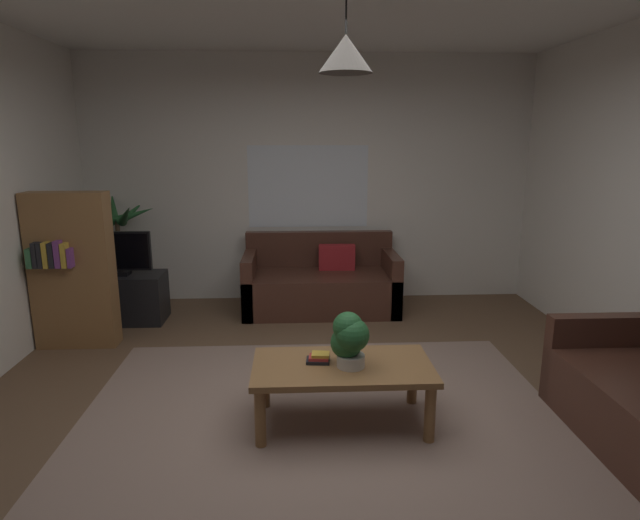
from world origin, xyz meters
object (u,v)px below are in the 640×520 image
at_px(bookshelf_corner, 72,270).
at_px(book_on_table_2, 321,355).
at_px(book_on_table_0, 318,361).
at_px(tv_stand, 120,298).
at_px(remote_on_table_1, 352,362).
at_px(pendant_lamp, 346,53).
at_px(book_on_table_1, 319,357).
at_px(potted_plant_on_table, 349,338).
at_px(remote_on_table_0, 350,358).
at_px(couch_under_window, 321,285).
at_px(potted_palm_corner, 120,256).
at_px(coffee_table, 342,373).
at_px(tv, 116,253).

bearing_deg(bookshelf_corner, book_on_table_2, -33.63).
relative_size(book_on_table_0, tv_stand, 0.17).
bearing_deg(book_on_table_0, bookshelf_corner, 146.15).
bearing_deg(remote_on_table_1, pendant_lamp, -29.53).
height_order(book_on_table_1, potted_plant_on_table, potted_plant_on_table).
xyz_separation_m(remote_on_table_1, potted_plant_on_table, (-0.03, -0.03, 0.18)).
xyz_separation_m(remote_on_table_0, bookshelf_corner, (-2.34, 1.40, 0.28)).
bearing_deg(remote_on_table_0, potted_plant_on_table, -109.13).
bearing_deg(tv_stand, book_on_table_2, -46.52).
xyz_separation_m(couch_under_window, remote_on_table_1, (0.09, -2.39, 0.16)).
xyz_separation_m(couch_under_window, potted_palm_corner, (-2.19, 0.18, 0.31)).
relative_size(coffee_table, tv_stand, 1.30).
distance_m(book_on_table_1, remote_on_table_0, 0.21).
xyz_separation_m(book_on_table_1, remote_on_table_1, (0.22, -0.04, -0.02)).
height_order(couch_under_window, remote_on_table_0, couch_under_window).
height_order(potted_plant_on_table, potted_palm_corner, potted_palm_corner).
bearing_deg(potted_plant_on_table, book_on_table_0, 160.36).
bearing_deg(tv_stand, coffee_table, -45.05).
xyz_separation_m(book_on_table_0, book_on_table_2, (0.02, 0.00, 0.04)).
height_order(couch_under_window, potted_plant_on_table, couch_under_window).
xyz_separation_m(remote_on_table_0, tv, (-2.16, 2.01, 0.29)).
bearing_deg(couch_under_window, bookshelf_corner, -157.79).
bearing_deg(couch_under_window, book_on_table_2, -92.89).
relative_size(book_on_table_2, tv_stand, 0.13).
height_order(coffee_table, remote_on_table_0, remote_on_table_0).
distance_m(tv, potted_palm_corner, 0.52).
bearing_deg(coffee_table, remote_on_table_1, 0.36).
bearing_deg(tv, coffee_table, -44.76).
height_order(potted_plant_on_table, tv_stand, potted_plant_on_table).
height_order(book_on_table_2, tv_stand, tv_stand).
relative_size(coffee_table, book_on_table_0, 7.68).
height_order(book_on_table_0, potted_palm_corner, potted_palm_corner).
height_order(coffee_table, tv_stand, tv_stand).
bearing_deg(couch_under_window, book_on_table_1, -93.16).
bearing_deg(potted_palm_corner, book_on_table_0, -50.84).
xyz_separation_m(tv, potted_palm_corner, (-0.12, 0.48, -0.14)).
xyz_separation_m(book_on_table_1, tv_stand, (-1.95, 2.06, -0.20)).
xyz_separation_m(potted_plant_on_table, tv, (-2.14, 2.11, 0.11)).
relative_size(book_on_table_2, remote_on_table_0, 0.71).
xyz_separation_m(book_on_table_0, pendant_lamp, (0.16, -0.04, 1.89)).
xyz_separation_m(couch_under_window, tv, (-2.08, -0.31, 0.45)).
xyz_separation_m(coffee_table, remote_on_table_0, (0.06, 0.07, 0.07)).
distance_m(tv, pendant_lamp, 3.36).
bearing_deg(couch_under_window, remote_on_table_1, -87.90).
height_order(book_on_table_0, remote_on_table_1, same).
distance_m(book_on_table_0, tv_stand, 2.84).
distance_m(book_on_table_1, remote_on_table_1, 0.22).
distance_m(book_on_table_0, potted_palm_corner, 3.26).
height_order(book_on_table_2, pendant_lamp, pendant_lamp).
distance_m(potted_plant_on_table, tv, 3.01).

